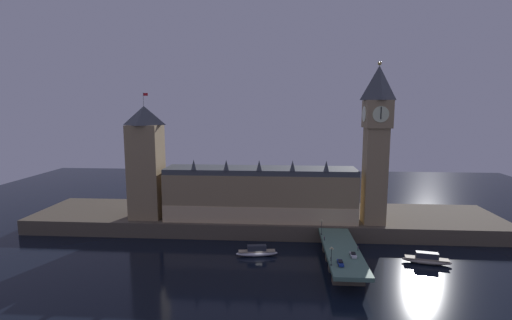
{
  "coord_description": "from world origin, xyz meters",
  "views": [
    {
      "loc": [
        8.1,
        -135.01,
        57.26
      ],
      "look_at": [
        -2.49,
        20.0,
        35.1
      ],
      "focal_mm": 26.0,
      "sensor_mm": 36.0,
      "label": 1
    }
  ],
  "objects_px": {
    "pedestrian_mid_walk": "(358,248)",
    "street_lamp_near": "(331,254)",
    "boat_downstream": "(427,260)",
    "pedestrian_near_rail": "(331,259)",
    "car_northbound_trail": "(340,263)",
    "car_southbound_lead": "(353,255)",
    "pedestrian_far_rail": "(324,238)",
    "street_lamp_far": "(322,225)",
    "victoria_tower": "(146,162)",
    "boat_upstream": "(257,252)",
    "clock_tower": "(376,140)"
  },
  "relations": [
    {
      "from": "car_northbound_trail",
      "to": "pedestrian_far_rail",
      "type": "distance_m",
      "value": 22.07
    },
    {
      "from": "street_lamp_far",
      "to": "clock_tower",
      "type": "bearing_deg",
      "value": 34.26
    },
    {
      "from": "victoria_tower",
      "to": "car_southbound_lead",
      "type": "height_order",
      "value": "victoria_tower"
    },
    {
      "from": "street_lamp_near",
      "to": "street_lamp_far",
      "type": "xyz_separation_m",
      "value": [
        0.0,
        29.44,
        0.01
      ]
    },
    {
      "from": "pedestrian_near_rail",
      "to": "boat_downstream",
      "type": "bearing_deg",
      "value": 22.22
    },
    {
      "from": "car_southbound_lead",
      "to": "pedestrian_near_rail",
      "type": "bearing_deg",
      "value": -151.84
    },
    {
      "from": "car_northbound_trail",
      "to": "car_southbound_lead",
      "type": "height_order",
      "value": "car_southbound_lead"
    },
    {
      "from": "clock_tower",
      "to": "car_northbound_trail",
      "type": "bearing_deg",
      "value": -115.0
    },
    {
      "from": "car_northbound_trail",
      "to": "boat_downstream",
      "type": "height_order",
      "value": "car_northbound_trail"
    },
    {
      "from": "pedestrian_mid_walk",
      "to": "pedestrian_far_rail",
      "type": "distance_m",
      "value": 14.42
    },
    {
      "from": "car_southbound_lead",
      "to": "pedestrian_far_rail",
      "type": "height_order",
      "value": "pedestrian_far_rail"
    },
    {
      "from": "clock_tower",
      "to": "street_lamp_near",
      "type": "relative_size",
      "value": 11.03
    },
    {
      "from": "street_lamp_near",
      "to": "boat_upstream",
      "type": "height_order",
      "value": "street_lamp_near"
    },
    {
      "from": "pedestrian_far_rail",
      "to": "boat_downstream",
      "type": "xyz_separation_m",
      "value": [
        37.08,
        -4.2,
        -5.77
      ]
    },
    {
      "from": "pedestrian_near_rail",
      "to": "pedestrian_mid_walk",
      "type": "relative_size",
      "value": 0.95
    },
    {
      "from": "pedestrian_far_rail",
      "to": "pedestrian_mid_walk",
      "type": "bearing_deg",
      "value": -41.39
    },
    {
      "from": "boat_upstream",
      "to": "pedestrian_far_rail",
      "type": "bearing_deg",
      "value": 2.93
    },
    {
      "from": "boat_upstream",
      "to": "victoria_tower",
      "type": "bearing_deg",
      "value": 153.12
    },
    {
      "from": "clock_tower",
      "to": "pedestrian_near_rail",
      "type": "relative_size",
      "value": 43.38
    },
    {
      "from": "pedestrian_far_rail",
      "to": "car_northbound_trail",
      "type": "bearing_deg",
      "value": -82.96
    },
    {
      "from": "car_southbound_lead",
      "to": "pedestrian_mid_walk",
      "type": "bearing_deg",
      "value": 63.7
    },
    {
      "from": "boat_upstream",
      "to": "boat_downstream",
      "type": "height_order",
      "value": "boat_upstream"
    },
    {
      "from": "car_southbound_lead",
      "to": "street_lamp_far",
      "type": "xyz_separation_m",
      "value": [
        -8.51,
        21.63,
        3.3
      ]
    },
    {
      "from": "pedestrian_near_rail",
      "to": "boat_upstream",
      "type": "distance_m",
      "value": 32.12
    },
    {
      "from": "victoria_tower",
      "to": "street_lamp_near",
      "type": "distance_m",
      "value": 94.35
    },
    {
      "from": "boat_downstream",
      "to": "boat_upstream",
      "type": "bearing_deg",
      "value": 177.39
    },
    {
      "from": "pedestrian_mid_walk",
      "to": "street_lamp_near",
      "type": "height_order",
      "value": "street_lamp_near"
    },
    {
      "from": "clock_tower",
      "to": "victoria_tower",
      "type": "xyz_separation_m",
      "value": [
        -102.14,
        2.31,
        -11.03
      ]
    },
    {
      "from": "car_northbound_trail",
      "to": "boat_downstream",
      "type": "distance_m",
      "value": 39.05
    },
    {
      "from": "pedestrian_far_rail",
      "to": "street_lamp_far",
      "type": "xyz_separation_m",
      "value": [
        -0.4,
        6.62,
        3.04
      ]
    },
    {
      "from": "street_lamp_far",
      "to": "pedestrian_far_rail",
      "type": "bearing_deg",
      "value": -86.54
    },
    {
      "from": "car_northbound_trail",
      "to": "boat_upstream",
      "type": "relative_size",
      "value": 0.28
    },
    {
      "from": "car_northbound_trail",
      "to": "boat_downstream",
      "type": "xyz_separation_m",
      "value": [
        34.38,
        17.69,
        -5.5
      ]
    },
    {
      "from": "clock_tower",
      "to": "car_northbound_trail",
      "type": "xyz_separation_m",
      "value": [
        -20.94,
        -44.89,
        -36.38
      ]
    },
    {
      "from": "clock_tower",
      "to": "street_lamp_near",
      "type": "height_order",
      "value": "clock_tower"
    },
    {
      "from": "pedestrian_mid_walk",
      "to": "pedestrian_near_rail",
      "type": "bearing_deg",
      "value": -137.78
    },
    {
      "from": "clock_tower",
      "to": "pedestrian_far_rail",
      "type": "relative_size",
      "value": 40.25
    },
    {
      "from": "car_southbound_lead",
      "to": "clock_tower",
      "type": "bearing_deg",
      "value": 67.77
    },
    {
      "from": "clock_tower",
      "to": "pedestrian_near_rail",
      "type": "xyz_separation_m",
      "value": [
        -23.64,
        -42.34,
        -36.18
      ]
    },
    {
      "from": "car_southbound_lead",
      "to": "pedestrian_far_rail",
      "type": "relative_size",
      "value": 2.48
    },
    {
      "from": "pedestrian_far_rail",
      "to": "car_southbound_lead",
      "type": "bearing_deg",
      "value": -61.6
    },
    {
      "from": "clock_tower",
      "to": "car_northbound_trail",
      "type": "distance_m",
      "value": 61.46
    },
    {
      "from": "street_lamp_far",
      "to": "boat_upstream",
      "type": "height_order",
      "value": "street_lamp_far"
    },
    {
      "from": "boat_upstream",
      "to": "car_northbound_trail",
      "type": "bearing_deg",
      "value": -35.65
    },
    {
      "from": "car_southbound_lead",
      "to": "street_lamp_near",
      "type": "bearing_deg",
      "value": -137.46
    },
    {
      "from": "victoria_tower",
      "to": "boat_downstream",
      "type": "xyz_separation_m",
      "value": [
        115.58,
        -29.51,
        -30.85
      ]
    },
    {
      "from": "street_lamp_near",
      "to": "street_lamp_far",
      "type": "relative_size",
      "value": 1.0
    },
    {
      "from": "boat_downstream",
      "to": "pedestrian_near_rail",
      "type": "bearing_deg",
      "value": -157.78
    },
    {
      "from": "victoria_tower",
      "to": "car_southbound_lead",
      "type": "relative_size",
      "value": 13.37
    },
    {
      "from": "pedestrian_mid_walk",
      "to": "street_lamp_near",
      "type": "relative_size",
      "value": 0.27
    }
  ]
}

